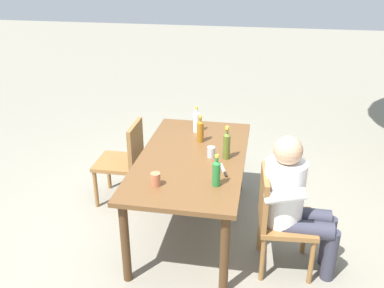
% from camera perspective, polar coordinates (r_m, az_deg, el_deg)
% --- Properties ---
extents(ground_plane, '(24.00, 24.00, 0.00)m').
position_cam_1_polar(ground_plane, '(4.12, 0.00, -11.25)').
color(ground_plane, gray).
extents(dining_table, '(1.72, 0.93, 0.76)m').
position_cam_1_polar(dining_table, '(3.76, 0.00, -2.90)').
color(dining_table, brown).
rests_on(dining_table, ground_plane).
extents(chair_far_right, '(0.47, 0.47, 0.87)m').
position_cam_1_polar(chair_far_right, '(3.48, 11.49, -9.53)').
color(chair_far_right, olive).
rests_on(chair_far_right, ground_plane).
extents(chair_near_left, '(0.45, 0.45, 0.87)m').
position_cam_1_polar(chair_near_left, '(4.36, -9.03, -1.89)').
color(chair_near_left, olive).
rests_on(chair_near_left, ground_plane).
extents(person_in_white_shirt, '(0.47, 0.61, 1.18)m').
position_cam_1_polar(person_in_white_shirt, '(3.40, 13.57, -7.25)').
color(person_in_white_shirt, white).
rests_on(person_in_white_shirt, ground_plane).
extents(bottle_olive, '(0.06, 0.06, 0.30)m').
position_cam_1_polar(bottle_olive, '(3.65, 4.71, -0.11)').
color(bottle_olive, '#566623').
rests_on(bottle_olive, dining_table).
extents(bottle_green, '(0.06, 0.06, 0.26)m').
position_cam_1_polar(bottle_green, '(3.23, 3.32, -3.86)').
color(bottle_green, '#287A38').
rests_on(bottle_green, dining_table).
extents(bottle_amber, '(0.06, 0.06, 0.27)m').
position_cam_1_polar(bottle_amber, '(3.97, 1.14, 1.85)').
color(bottle_amber, '#996019').
rests_on(bottle_amber, dining_table).
extents(bottle_clear, '(0.06, 0.06, 0.27)m').
position_cam_1_polar(bottle_clear, '(4.19, 0.59, 3.14)').
color(bottle_clear, white).
rests_on(bottle_clear, dining_table).
extents(cup_steel, '(0.07, 0.07, 0.10)m').
position_cam_1_polar(cup_steel, '(3.69, 2.60, -1.11)').
color(cup_steel, '#B2B7BC').
rests_on(cup_steel, dining_table).
extents(cup_terracotta, '(0.08, 0.08, 0.11)m').
position_cam_1_polar(cup_terracotta, '(3.26, -4.96, -4.80)').
color(cup_terracotta, '#BC6B47').
rests_on(cup_terracotta, dining_table).
extents(table_knife, '(0.23, 0.10, 0.01)m').
position_cam_1_polar(table_knife, '(3.48, 4.34, -3.65)').
color(table_knife, silver).
rests_on(table_knife, dining_table).
extents(backpack_by_near_side, '(0.29, 0.24, 0.48)m').
position_cam_1_polar(backpack_by_near_side, '(5.16, 3.58, -0.44)').
color(backpack_by_near_side, '#2D4784').
rests_on(backpack_by_near_side, ground_plane).
extents(backpack_by_far_side, '(0.29, 0.25, 0.44)m').
position_cam_1_polar(backpack_by_far_side, '(5.31, -1.60, 0.17)').
color(backpack_by_far_side, '#47663D').
rests_on(backpack_by_far_side, ground_plane).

